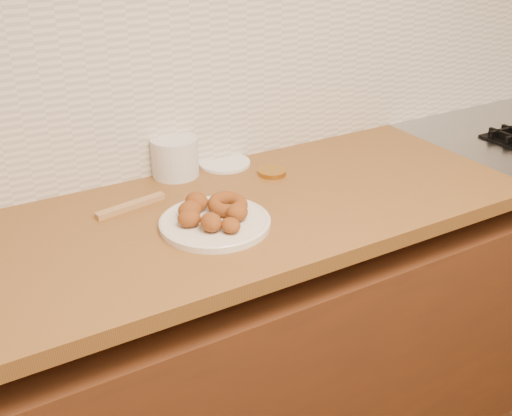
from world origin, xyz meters
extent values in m
cube|color=#5A2B13|center=(0.00, 1.69, 0.39)|extent=(3.60, 0.60, 0.77)
cube|color=brown|center=(-0.65, 1.69, 0.88)|extent=(2.30, 0.62, 0.04)
cube|color=silver|center=(0.00, 1.99, 1.20)|extent=(3.60, 0.02, 0.60)
cylinder|color=silver|center=(-0.34, 1.63, 0.91)|extent=(0.26, 0.26, 0.01)
torus|color=brown|center=(-0.29, 1.66, 0.93)|extent=(0.14, 0.14, 0.04)
ellipsoid|color=brown|center=(-0.38, 1.67, 0.94)|extent=(0.08, 0.08, 0.04)
ellipsoid|color=brown|center=(-0.40, 1.63, 0.93)|extent=(0.07, 0.06, 0.04)
ellipsoid|color=brown|center=(-0.37, 1.59, 0.94)|extent=(0.05, 0.06, 0.04)
ellipsoid|color=brown|center=(-0.33, 1.56, 0.93)|extent=(0.05, 0.06, 0.03)
ellipsoid|color=brown|center=(-0.36, 1.70, 0.94)|extent=(0.07, 0.07, 0.05)
ellipsoid|color=brown|center=(-0.30, 1.60, 0.94)|extent=(0.07, 0.06, 0.04)
cylinder|color=silver|center=(-0.30, 1.95, 0.95)|extent=(0.15, 0.15, 0.11)
cylinder|color=white|center=(-0.15, 1.95, 0.90)|extent=(0.16, 0.16, 0.01)
cylinder|color=#B9812E|center=(-0.07, 1.82, 0.91)|extent=(0.08, 0.08, 0.01)
cube|color=#A97C4D|center=(-0.48, 1.82, 0.91)|extent=(0.19, 0.06, 0.01)
camera|label=1|loc=(-0.88, 0.51, 1.58)|focal=42.00mm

